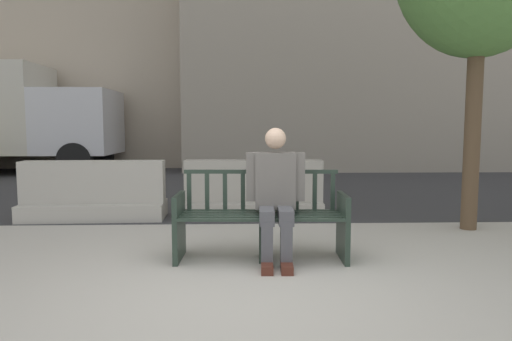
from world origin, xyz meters
TOP-DOWN VIEW (x-y plane):
  - ground_plane at (0.00, 0.00)m, footprint 200.00×200.00m
  - street_asphalt at (0.00, 8.70)m, footprint 120.00×12.00m
  - street_bench at (0.25, 1.06)m, footprint 1.71×0.59m
  - seated_person at (0.39, 1.00)m, footprint 0.58×0.73m
  - jersey_barrier_centre at (0.23, 3.18)m, footprint 2.03×0.77m
  - jersey_barrier_left at (-2.06, 3.12)m, footprint 2.02×0.75m

SIDE VIEW (x-z plane):
  - ground_plane at x=0.00m, z-range 0.00..0.00m
  - street_asphalt at x=0.00m, z-range 0.00..0.01m
  - jersey_barrier_centre at x=0.23m, z-range -0.08..0.76m
  - jersey_barrier_left at x=-2.06m, z-range -0.08..0.76m
  - street_bench at x=0.25m, z-range -0.04..0.84m
  - seated_person at x=0.39m, z-range 0.03..1.35m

